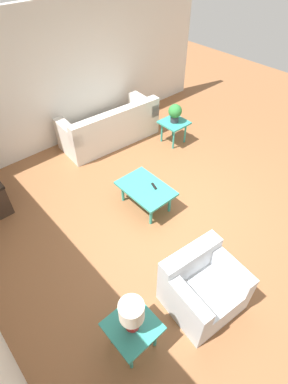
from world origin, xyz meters
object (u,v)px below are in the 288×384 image
at_px(armchair, 201,287).
at_px(side_table_plant, 174,125).
at_px(table_lamp, 132,314).
at_px(potted_plant, 175,112).
at_px(side_table_lamp, 133,328).
at_px(sofa, 110,128).
at_px(coffee_table, 146,190).

relative_size(armchair, side_table_plant, 1.78).
xyz_separation_m(armchair, table_lamp, (0.15, 0.99, 0.46)).
distance_m(side_table_plant, potted_plant, 0.30).
xyz_separation_m(side_table_lamp, potted_plant, (2.68, -3.39, 0.30)).
distance_m(side_table_lamp, potted_plant, 4.33).
bearing_deg(potted_plant, sofa, 47.06).
bearing_deg(table_lamp, armchair, -98.60).
height_order(armchair, potted_plant, potted_plant).
bearing_deg(potted_plant, side_table_plant, -90.00).
height_order(sofa, side_table_plant, sofa).
xyz_separation_m(side_table_plant, potted_plant, (0.00, 0.00, 0.30)).
distance_m(potted_plant, table_lamp, 4.32).
xyz_separation_m(sofa, potted_plant, (-0.93, -1.00, 0.40)).
bearing_deg(potted_plant, armchair, 139.63).
relative_size(armchair, potted_plant, 2.41).
xyz_separation_m(side_table_plant, table_lamp, (-2.68, 3.39, 0.36)).
distance_m(armchair, side_table_plant, 3.71).
xyz_separation_m(sofa, table_lamp, (-3.61, 2.39, 0.47)).
bearing_deg(side_table_lamp, potted_plant, -51.75).
bearing_deg(coffee_table, table_lamp, 134.56).
relative_size(side_table_plant, table_lamp, 1.14).
distance_m(coffee_table, side_table_plant, 2.06).
relative_size(side_table_plant, side_table_lamp, 1.00).
relative_size(coffee_table, side_table_plant, 1.75).
height_order(armchair, table_lamp, table_lamp).
distance_m(side_table_plant, side_table_lamp, 4.32).
bearing_deg(side_table_lamp, armchair, -98.60).
xyz_separation_m(sofa, coffee_table, (-2.00, 0.76, 0.05)).
bearing_deg(side_table_lamp, side_table_plant, -51.75).
bearing_deg(armchair, coffee_table, 76.20).
height_order(sofa, side_table_lamp, sofa).
height_order(armchair, coffee_table, armchair).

